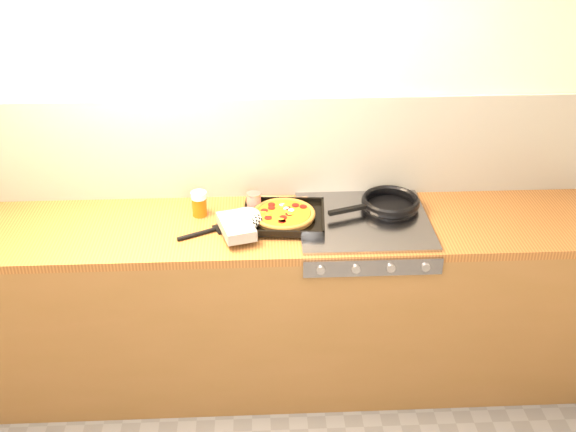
{
  "coord_description": "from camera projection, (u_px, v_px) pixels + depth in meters",
  "views": [
    {
      "loc": [
        -0.03,
        -1.58,
        2.45
      ],
      "look_at": [
        0.1,
        1.08,
        0.95
      ],
      "focal_mm": 42.0,
      "sensor_mm": 36.0,
      "label": 1
    }
  ],
  "objects": [
    {
      "name": "wooden_spoon",
      "position": [
        286.0,
        198.0,
        3.29
      ],
      "size": [
        0.3,
        0.07,
        0.02
      ],
      "color": "#AF704A",
      "rests_on": "counter_run"
    },
    {
      "name": "room_shell",
      "position": [
        264.0,
        149.0,
        3.22
      ],
      "size": [
        3.2,
        3.2,
        3.2
      ],
      "color": "white",
      "rests_on": "ground"
    },
    {
      "name": "counter_run",
      "position": [
        268.0,
        303.0,
        3.31
      ],
      "size": [
        3.2,
        0.62,
        0.9
      ],
      "color": "brown",
      "rests_on": "ground"
    },
    {
      "name": "juice_glass",
      "position": [
        199.0,
        204.0,
        3.14
      ],
      "size": [
        0.09,
        0.09,
        0.12
      ],
      "color": "#D14F0C",
      "rests_on": "counter_run"
    },
    {
      "name": "frying_pan",
      "position": [
        389.0,
        203.0,
        3.18
      ],
      "size": [
        0.48,
        0.35,
        0.05
      ],
      "color": "black",
      "rests_on": "stovetop"
    },
    {
      "name": "tomato_can",
      "position": [
        254.0,
        202.0,
        3.17
      ],
      "size": [
        0.08,
        0.08,
        0.1
      ],
      "color": "#A80D19",
      "rests_on": "counter_run"
    },
    {
      "name": "stovetop",
      "position": [
        363.0,
        221.0,
        3.11
      ],
      "size": [
        0.6,
        0.56,
        0.02
      ],
      "primitive_type": "cube",
      "color": "gray",
      "rests_on": "counter_run"
    },
    {
      "name": "pizza_on_tray",
      "position": [
        271.0,
        217.0,
        3.06
      ],
      "size": [
        0.51,
        0.42,
        0.06
      ],
      "color": "black",
      "rests_on": "stovetop"
    },
    {
      "name": "black_spatula",
      "position": [
        209.0,
        231.0,
        3.02
      ],
      "size": [
        0.28,
        0.17,
        0.02
      ],
      "color": "black",
      "rests_on": "counter_run"
    }
  ]
}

